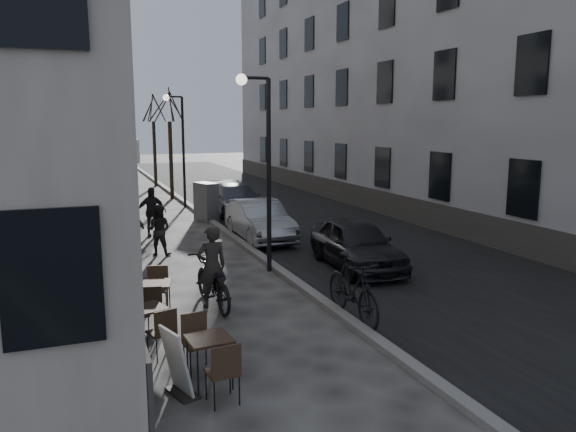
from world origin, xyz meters
TOP-DOWN VIEW (x-y plane):
  - ground at (0.00, 0.00)m, footprint 120.00×120.00m
  - road at (3.85, 16.00)m, footprint 7.30×60.00m
  - kerb at (0.20, 16.00)m, footprint 0.25×60.00m
  - building_left at (-6.00, 16.50)m, footprint 4.00×35.00m
  - building_right at (9.50, 16.50)m, footprint 4.00×35.00m
  - streetlamp_near at (-0.17, 6.00)m, footprint 0.90×0.28m
  - streetlamp_far at (-0.17, 18.00)m, footprint 0.90×0.28m
  - tree_near at (-0.10, 21.00)m, footprint 2.40×2.40m
  - tree_far at (-0.10, 27.00)m, footprint 2.40×2.40m
  - bistro_set_a at (-2.97, 0.12)m, footprint 0.69×1.58m
  - bistro_set_b at (-3.65, 1.95)m, footprint 0.83×1.52m
  - bistro_set_c at (-3.35, 3.26)m, footprint 0.78×1.63m
  - sign_board at (-3.46, 0.01)m, footprint 0.52×0.65m
  - utility_cabinet at (0.10, 13.96)m, footprint 0.87×1.15m
  - bicycle at (-2.08, 3.71)m, footprint 0.91×2.12m
  - cyclist_rider at (-2.08, 3.71)m, footprint 0.68×0.48m
  - pedestrian_near at (-2.46, 8.89)m, footprint 0.91×0.84m
  - pedestrian_mid at (-3.36, 9.86)m, footprint 1.30×0.86m
  - pedestrian_far at (-2.30, 11.80)m, footprint 1.01×0.44m
  - car_near at (2.30, 5.45)m, footprint 1.86×4.03m
  - car_mid at (1.00, 9.93)m, footprint 1.42×4.03m
  - car_far at (1.52, 14.74)m, footprint 1.97×4.64m
  - moped at (0.35, 1.90)m, footprint 0.63×2.18m

SIDE VIEW (x-z plane):
  - ground at x=0.00m, z-range 0.00..0.00m
  - road at x=3.85m, z-range 0.00..0.00m
  - kerb at x=0.20m, z-range 0.00..0.12m
  - sign_board at x=-3.46m, z-range -0.10..0.93m
  - bistro_set_b at x=-3.65m, z-range 0.01..0.88m
  - bistro_set_a at x=-2.97m, z-range 0.01..0.93m
  - bistro_set_c at x=-3.35m, z-range 0.01..0.94m
  - bicycle at x=-2.08m, z-range 0.00..1.09m
  - moped at x=0.35m, z-range 0.00..1.31m
  - car_mid at x=1.00m, z-range 0.00..1.33m
  - car_far at x=1.52m, z-range 0.00..1.33m
  - car_near at x=2.30m, z-range 0.00..1.34m
  - pedestrian_near at x=-2.46m, z-range 0.00..1.51m
  - utility_cabinet at x=0.10m, z-range 0.00..1.54m
  - pedestrian_far at x=-2.30m, z-range 0.00..1.70m
  - cyclist_rider at x=-2.08m, z-range 0.00..1.78m
  - pedestrian_mid at x=-3.36m, z-range 0.00..1.88m
  - streetlamp_near at x=-0.17m, z-range 0.62..5.71m
  - streetlamp_far at x=-0.17m, z-range 0.62..5.71m
  - tree_near at x=-0.10m, z-range 1.81..7.51m
  - tree_far at x=-0.10m, z-range 1.81..7.51m
  - building_left at x=-6.00m, z-range 0.00..16.00m
  - building_right at x=9.50m, z-range 0.00..16.00m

